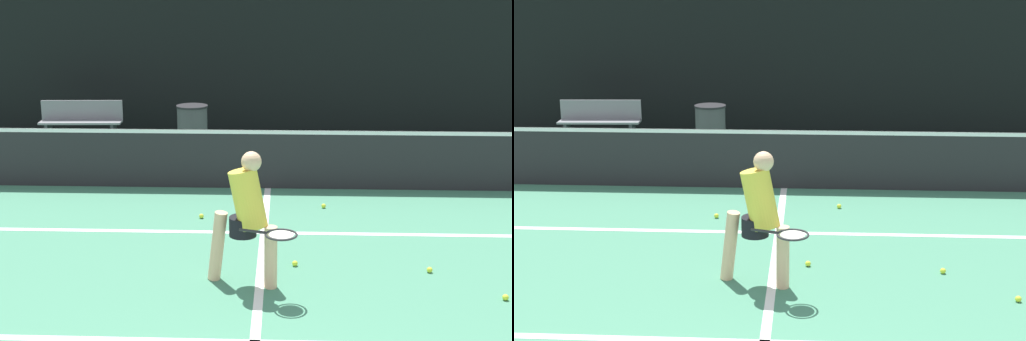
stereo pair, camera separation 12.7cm
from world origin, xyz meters
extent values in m
cube|color=white|center=(0.00, 5.61, 0.00)|extent=(8.25, 0.10, 0.01)
cube|color=white|center=(0.00, 5.18, 0.00)|extent=(0.10, 5.03, 0.01)
cube|color=#232326|center=(0.00, 7.70, 0.47)|extent=(11.00, 0.02, 0.95)
cube|color=white|center=(0.00, 7.70, 0.92)|extent=(11.00, 0.03, 0.06)
cube|color=black|center=(0.00, 12.11, 1.70)|extent=(24.00, 0.06, 3.39)
cylinder|color=#DBAD84|center=(0.12, 3.90, 0.35)|extent=(0.14, 0.14, 0.70)
cylinder|color=#DBAD84|center=(-0.47, 4.08, 0.40)|extent=(0.27, 0.21, 0.81)
cylinder|color=black|center=(-0.18, 3.99, 0.66)|extent=(0.30, 0.30, 0.21)
cylinder|color=yellow|center=(-0.13, 3.97, 0.98)|extent=(0.44, 0.35, 0.70)
sphere|color=#DBAD84|center=(-0.09, 3.96, 1.40)|extent=(0.22, 0.22, 0.22)
cylinder|color=#262628|center=(-0.06, 3.71, 0.71)|extent=(0.30, 0.12, 0.03)
torus|color=#262628|center=(0.23, 3.61, 0.71)|extent=(0.43, 0.43, 0.02)
cylinder|color=beige|center=(0.23, 3.61, 0.71)|extent=(0.33, 0.33, 0.01)
sphere|color=#D1E033|center=(1.93, 4.37, 0.03)|extent=(0.07, 0.07, 0.07)
sphere|color=#D1E033|center=(0.39, 4.50, 0.03)|extent=(0.07, 0.07, 0.07)
sphere|color=#D1E033|center=(2.59, 3.67, 0.03)|extent=(0.07, 0.07, 0.07)
sphere|color=#D1E033|center=(-0.90, 6.17, 0.03)|extent=(0.07, 0.07, 0.07)
sphere|color=#D1E033|center=(0.84, 6.70, 0.03)|extent=(0.07, 0.07, 0.07)
cube|color=slate|center=(-3.87, 10.75, 0.44)|extent=(1.67, 0.44, 0.04)
cube|color=slate|center=(-3.88, 10.93, 0.65)|extent=(1.65, 0.12, 0.42)
cube|color=#333338|center=(-4.53, 10.72, 0.22)|extent=(0.06, 0.32, 0.44)
cube|color=#333338|center=(-3.21, 10.79, 0.22)|extent=(0.06, 0.32, 0.44)
cylinder|color=#3F3F42|center=(-1.56, 10.52, 0.40)|extent=(0.59, 0.59, 0.80)
cylinder|color=black|center=(-1.56, 10.52, 0.82)|extent=(0.62, 0.62, 0.04)
cube|color=black|center=(2.50, 15.24, 0.43)|extent=(1.70, 4.68, 0.86)
cube|color=#1E2328|center=(2.50, 15.01, 1.14)|extent=(1.43, 2.81, 0.57)
cylinder|color=black|center=(3.26, 16.74, 0.30)|extent=(0.18, 0.60, 0.60)
cylinder|color=black|center=(3.26, 13.75, 0.30)|extent=(0.18, 0.60, 0.60)
cylinder|color=brown|center=(-0.05, 17.19, 2.12)|extent=(0.28, 0.28, 4.23)
cylinder|color=brown|center=(-1.29, 17.57, 1.36)|extent=(0.28, 0.28, 2.72)
cylinder|color=brown|center=(-1.03, 19.30, 1.39)|extent=(0.28, 0.28, 2.77)
camera|label=1|loc=(0.25, -3.28, 3.26)|focal=50.00mm
camera|label=2|loc=(0.38, -3.27, 3.26)|focal=50.00mm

